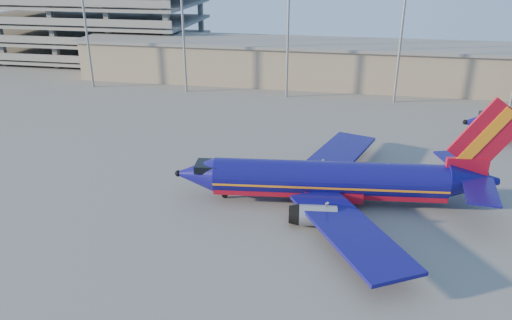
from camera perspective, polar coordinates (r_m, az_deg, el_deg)
name	(u,v)px	position (r m, az deg, el deg)	size (l,w,h in m)	color
ground	(275,214)	(53.43, 2.22, -6.20)	(220.00, 220.00, 0.00)	slate
terminal_building	(367,64)	(106.47, 12.60, 10.63)	(122.00, 16.00, 8.50)	gray
parking_garage	(79,11)	(139.26, -19.55, 15.80)	(62.00, 32.00, 21.40)	slate
light_mast_row	(346,2)	(92.59, 10.20, 17.35)	(101.60, 1.60, 28.65)	gray
aircraft_main	(336,180)	(55.38, 9.19, -2.31)	(36.76, 35.20, 12.46)	navy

